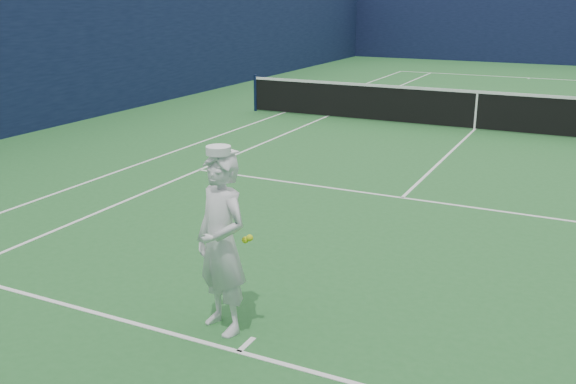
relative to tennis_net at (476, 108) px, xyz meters
The scene contains 5 objects.
ground 0.55m from the tennis_net, ahead, with size 80.00×80.00×0.00m, color #26642C.
court_markings 0.55m from the tennis_net, ahead, with size 11.03×23.83×0.01m.
windscreen_fence 1.45m from the tennis_net, ahead, with size 20.12×36.12×4.00m.
tennis_net is the anchor object (origin of this frame).
tennis_player 11.55m from the tennis_net, 91.85° to the right, with size 0.80×0.73×1.94m.
Camera 1 is at (2.84, -16.58, 3.31)m, focal length 40.00 mm.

